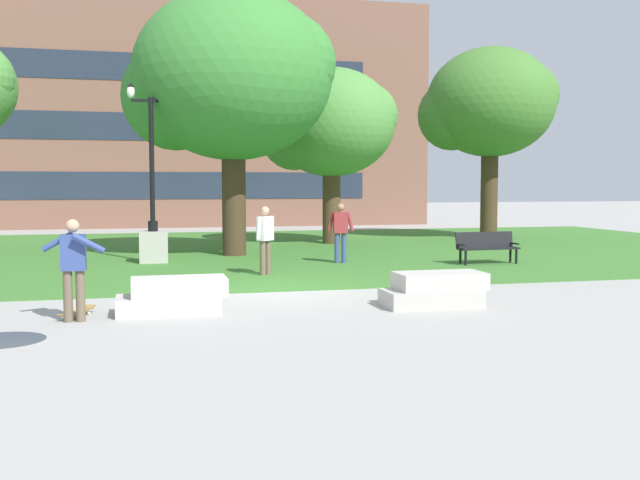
{
  "coord_description": "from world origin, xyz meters",
  "views": [
    {
      "loc": [
        -2.81,
        -15.48,
        2.29
      ],
      "look_at": [
        0.71,
        -1.4,
        1.2
      ],
      "focal_mm": 42.0,
      "sensor_mm": 36.0,
      "label": 1
    }
  ],
  "objects": [
    {
      "name": "ground_plane",
      "position": [
        0.0,
        0.0,
        0.0
      ],
      "size": [
        140.0,
        140.0,
        0.0
      ],
      "primitive_type": "plane",
      "color": "#A3A09B"
    },
    {
      "name": "grass_lawn",
      "position": [
        0.0,
        10.0,
        0.01
      ],
      "size": [
        40.0,
        20.0,
        0.02
      ],
      "primitive_type": "cube",
      "color": "#3D752D",
      "rests_on": "ground"
    },
    {
      "name": "concrete_block_center",
      "position": [
        -2.15,
        -2.14,
        0.31
      ],
      "size": [
        1.92,
        0.9,
        0.64
      ],
      "color": "#BCB7B2",
      "rests_on": "ground"
    },
    {
      "name": "concrete_block_left",
      "position": [
        2.65,
        -2.54,
        0.31
      ],
      "size": [
        1.9,
        0.9,
        0.64
      ],
      "color": "#B2ADA3",
      "rests_on": "ground"
    },
    {
      "name": "person_skateboarder",
      "position": [
        -3.79,
        -2.54,
        0.98
      ],
      "size": [
        1.05,
        0.61,
        1.71
      ],
      "color": "brown",
      "rests_on": "ground"
    },
    {
      "name": "skateboard",
      "position": [
        -3.78,
        -2.09,
        0.09
      ],
      "size": [
        0.58,
        1.02,
        0.14
      ],
      "color": "olive",
      "rests_on": "ground"
    },
    {
      "name": "puddle",
      "position": [
        -4.73,
        -3.84,
        0.0
      ],
      "size": [
        1.28,
        1.28,
        0.01
      ],
      "primitive_type": "cylinder",
      "color": "#47515B",
      "rests_on": "ground"
    },
    {
      "name": "park_bench_near_right",
      "position": [
        6.95,
        3.96,
        0.54
      ],
      "size": [
        1.82,
        0.61,
        0.9
      ],
      "color": "black",
      "rests_on": "grass_lawn"
    },
    {
      "name": "lamp_post_right",
      "position": [
        -2.27,
        6.62,
        1.06
      ],
      "size": [
        1.32,
        0.8,
        5.14
      ],
      "color": "#ADA89E",
      "rests_on": "grass_lawn"
    },
    {
      "name": "tree_near_right",
      "position": [
        0.22,
        8.26,
        5.61
      ],
      "size": [
        6.58,
        6.26,
        8.33
      ],
      "color": "#42301E",
      "rests_on": "grass_lawn"
    },
    {
      "name": "tree_far_left",
      "position": [
        4.46,
        12.08,
        4.53
      ],
      "size": [
        5.06,
        4.82,
        6.64
      ],
      "color": "#4C3823",
      "rests_on": "grass_lawn"
    },
    {
      "name": "tree_far_right",
      "position": [
        11.45,
        12.94,
        5.55
      ],
      "size": [
        5.52,
        5.26,
        7.85
      ],
      "color": "#42301E",
      "rests_on": "grass_lawn"
    },
    {
      "name": "person_bystander_near_lawn",
      "position": [
        0.37,
        2.91,
        0.98
      ],
      "size": [
        0.57,
        0.56,
        1.71
      ],
      "color": "brown",
      "rests_on": "grass_lawn"
    },
    {
      "name": "person_bystander_far_lawn",
      "position": [
        2.95,
        5.16,
        0.98
      ],
      "size": [
        0.75,
        0.33,
        1.71
      ],
      "color": "#384C7A",
      "rests_on": "grass_lawn"
    },
    {
      "name": "building_facade_distant",
      "position": [
        -2.07,
        24.5,
        6.09
      ],
      "size": [
        30.71,
        1.03,
        12.2
      ],
      "color": "brown",
      "rests_on": "ground"
    }
  ]
}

